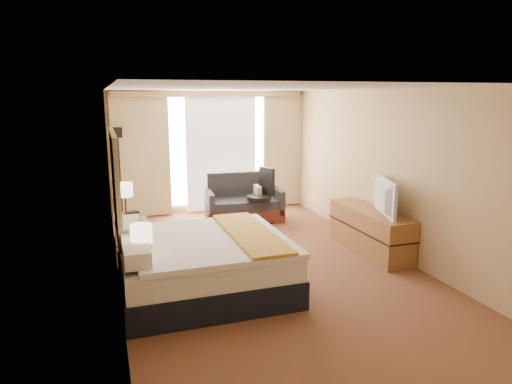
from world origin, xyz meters
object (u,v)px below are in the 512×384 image
object	(u,v)px
media_dresser	(369,231)
bed	(203,264)
lamp_left	(141,235)
floor_lamp	(119,156)
lamp_right	(125,190)
nightstand_left	(143,292)
television	(379,197)
nightstand_right	(129,232)
loveseat	(244,205)
desk_chair	(261,199)

from	to	relation	value
media_dresser	bed	xyz separation A→B (m)	(-2.89, -0.65, 0.02)
lamp_left	floor_lamp	bearing A→B (deg)	90.75
floor_lamp	lamp_right	bearing A→B (deg)	-89.87
nightstand_left	television	world-z (taller)	television
television	bed	bearing A→B (deg)	115.02
nightstand_left	lamp_right	distance (m)	2.63
lamp_left	lamp_right	size ratio (longest dim) A/B	0.96
nightstand_right	television	size ratio (longest dim) A/B	0.57
loveseat	desk_chair	distance (m)	0.49
loveseat	lamp_left	bearing A→B (deg)	-118.01
floor_lamp	lamp_right	size ratio (longest dim) A/B	3.47
nightstand_left	television	distance (m)	3.79
bed	television	distance (m)	2.93
nightstand_left	nightstand_right	bearing A→B (deg)	90.00
media_dresser	lamp_left	world-z (taller)	lamp_left
nightstand_left	television	xyz separation A→B (m)	(3.65, 0.76, 0.71)
nightstand_right	media_dresser	size ratio (longest dim) A/B	0.31
desk_chair	television	size ratio (longest dim) A/B	1.14
nightstand_left	television	bearing A→B (deg)	11.74
lamp_left	bed	bearing A→B (deg)	24.85
nightstand_left	lamp_right	size ratio (longest dim) A/B	1.01
media_dresser	lamp_right	world-z (taller)	lamp_right
lamp_right	television	distance (m)	4.08
nightstand_left	media_dresser	xyz separation A→B (m)	(3.70, 1.05, 0.07)
bed	lamp_left	size ratio (longest dim) A/B	4.03
nightstand_right	media_dresser	bearing A→B (deg)	-21.40
nightstand_left	loveseat	size ratio (longest dim) A/B	0.35
television	lamp_right	bearing A→B (deg)	82.07
nightstand_left	nightstand_right	xyz separation A→B (m)	(0.00, 2.50, 0.00)
nightstand_left	nightstand_right	distance (m)	2.50
nightstand_right	floor_lamp	world-z (taller)	floor_lamp
desk_chair	floor_lamp	bearing A→B (deg)	140.01
bed	television	world-z (taller)	television
nightstand_right	loveseat	distance (m)	2.55
media_dresser	desk_chair	distance (m)	2.40
lamp_left	nightstand_left	bearing A→B (deg)	-123.20
bed	floor_lamp	size ratio (longest dim) A/B	1.11
nightstand_right	nightstand_left	bearing A→B (deg)	-90.00
television	floor_lamp	bearing A→B (deg)	65.23
nightstand_right	bed	distance (m)	2.25
bed	desk_chair	world-z (taller)	desk_chair
lamp_left	television	bearing A→B (deg)	11.26
loveseat	television	xyz separation A→B (m)	(1.32, -2.79, 0.67)
bed	lamp_right	bearing A→B (deg)	111.39
nightstand_left	media_dresser	distance (m)	3.85
nightstand_left	lamp_left	size ratio (longest dim) A/B	1.05
bed	nightstand_left	bearing A→B (deg)	-153.69
nightstand_right	bed	world-z (taller)	bed
media_dresser	desk_chair	bearing A→B (deg)	117.84
nightstand_left	floor_lamp	bearing A→B (deg)	90.42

